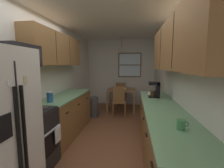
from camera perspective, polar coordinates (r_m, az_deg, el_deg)
The scene contains 23 objects.
ground_plane at distance 3.83m, azimuth -0.39°, elevation -17.19°, with size 12.00×12.00×0.00m, color brown.
wall_left at distance 3.93m, azimuth -20.26°, elevation 2.28°, with size 0.10×9.00×2.55m, color silver.
wall_right at distance 3.56m, azimuth 21.61°, elevation 1.76°, with size 0.10×9.00×2.55m, color silver.
wall_back at distance 6.13m, azimuth 3.26°, elevation 4.31°, with size 4.40×0.10×2.55m, color silver.
ceiling_slab at distance 3.63m, azimuth -0.42°, elevation 23.31°, with size 4.40×9.00×0.08m, color white.
stove_range at distance 2.72m, azimuth -28.04°, elevation -17.77°, with size 0.66×0.61×1.10m.
microwave_over_range at distance 2.56m, azimuth -31.77°, elevation 9.00°, with size 0.39×0.58×0.32m.
counter_left at distance 3.72m, azimuth -16.67°, elevation -10.80°, with size 0.64×1.86×0.90m.
upper_cabinets_left at distance 3.58m, azimuth -19.94°, elevation 11.93°, with size 0.33×1.94×0.67m.
counter_right at distance 2.76m, azimuth 18.29°, elevation -17.31°, with size 0.64×2.99×0.90m.
upper_cabinets_right at distance 2.52m, azimuth 23.01°, elevation 13.21°, with size 0.33×2.67×0.74m.
dining_table at distance 5.37m, azimuth 3.53°, elevation -3.14°, with size 0.94×0.79×0.74m.
dining_chair_near at distance 4.81m, azimuth 2.60°, elevation -5.81°, with size 0.44×0.44×0.90m.
dining_chair_far at distance 5.99m, azimuth 3.43°, elevation -3.22°, with size 0.45×0.45×0.90m.
pendant_light at distance 5.31m, azimuth 3.65°, elevation 12.73°, with size 0.29×0.29×0.51m.
back_window at distance 6.03m, azimuth 6.61°, elevation 7.05°, with size 0.88×0.05×0.94m.
trash_bin at distance 4.78m, azimuth -7.04°, elevation -8.45°, with size 0.32×0.32×0.60m, color #3F3F42.
storage_canister at distance 3.03m, azimuth -22.17°, elevation -4.45°, with size 0.11×0.11×0.19m.
dish_towel at distance 2.65m, azimuth -19.52°, elevation -17.34°, with size 0.02×0.16×0.24m, color white.
coffee_maker at distance 3.32m, azimuth 15.96°, elevation -1.97°, with size 0.22×0.18×0.32m.
mug_by_coffeemaker at distance 1.82m, azimuth 24.39°, elevation -13.64°, with size 0.12×0.09×0.11m.
fruit_bowl at distance 3.65m, azimuth 15.01°, elevation -3.25°, with size 0.25×0.25×0.09m.
table_serving_bowl at distance 5.30m, azimuth 4.56°, elevation -1.70°, with size 0.20×0.20×0.06m, color #E0D14C.
Camera 1 is at (0.51, -2.45, 1.58)m, focal length 24.51 mm.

